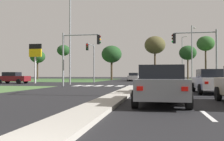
{
  "coord_description": "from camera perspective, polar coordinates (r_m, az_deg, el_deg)",
  "views": [
    {
      "loc": [
        2.05,
        -1.92,
        1.19
      ],
      "look_at": [
        -4.32,
        34.22,
        1.8
      ],
      "focal_mm": 40.93,
      "sensor_mm": 36.0,
      "label": 1
    }
  ],
  "objects": [
    {
      "name": "ground_plane",
      "position": [
        32.01,
        6.33,
        -3.08
      ],
      "size": [
        200.0,
        200.0,
        0.0
      ],
      "primitive_type": "plane",
      "color": "black"
    },
    {
      "name": "grass_verge_far_left",
      "position": [
        62.8,
        -16.03,
        -2.0
      ],
      "size": [
        35.0,
        35.0,
        0.01
      ],
      "primitive_type": "cube",
      "color": "#385B2D",
      "rests_on": "ground"
    },
    {
      "name": "median_island_near",
      "position": [
        13.13,
        0.98,
        -5.85
      ],
      "size": [
        1.2,
        22.0,
        0.14
      ],
      "primitive_type": "cube",
      "color": "#ADA89E",
      "rests_on": "ground"
    },
    {
      "name": "median_island_far",
      "position": [
        56.97,
        7.94,
        -2.08
      ],
      "size": [
        1.2,
        36.0,
        0.14
      ],
      "primitive_type": "cube",
      "color": "gray",
      "rests_on": "ground"
    },
    {
      "name": "lane_dash_near",
      "position": [
        8.0,
        20.59,
        -9.42
      ],
      "size": [
        0.14,
        2.0,
        0.01
      ],
      "primitive_type": "cube",
      "color": "silver",
      "rests_on": "ground"
    },
    {
      "name": "lane_dash_second",
      "position": [
        13.9,
        16.02,
        -5.81
      ],
      "size": [
        0.14,
        2.0,
        0.01
      ],
      "primitive_type": "cube",
      "color": "silver",
      "rests_on": "ground"
    },
    {
      "name": "lane_dash_third",
      "position": [
        19.86,
        14.2,
        -4.35
      ],
      "size": [
        0.14,
        2.0,
        0.01
      ],
      "primitive_type": "cube",
      "color": "silver",
      "rests_on": "ground"
    },
    {
      "name": "lane_dash_fourth",
      "position": [
        25.84,
        13.23,
        -3.56
      ],
      "size": [
        0.14,
        2.0,
        0.01
      ],
      "primitive_type": "cube",
      "color": "silver",
      "rests_on": "ground"
    },
    {
      "name": "lane_dash_fifth",
      "position": [
        31.83,
        12.62,
        -3.07
      ],
      "size": [
        0.14,
        2.0,
        0.01
      ],
      "primitive_type": "cube",
      "color": "silver",
      "rests_on": "ground"
    },
    {
      "name": "stop_bar_near",
      "position": [
        25.01,
        14.02,
        -3.65
      ],
      "size": [
        6.4,
        0.5,
        0.01
      ],
      "primitive_type": "cube",
      "color": "silver",
      "rests_on": "ground"
    },
    {
      "name": "crosswalk_bar_near",
      "position": [
        28.05,
        -7.56,
        -3.37
      ],
      "size": [
        0.7,
        2.8,
        0.01
      ],
      "primitive_type": "cube",
      "color": "silver",
      "rests_on": "ground"
    },
    {
      "name": "crosswalk_bar_second",
      "position": [
        27.73,
        -5.29,
        -3.4
      ],
      "size": [
        0.7,
        2.8,
        0.01
      ],
      "primitive_type": "cube",
      "color": "silver",
      "rests_on": "ground"
    },
    {
      "name": "crosswalk_bar_third",
      "position": [
        27.45,
        -2.97,
        -3.43
      ],
      "size": [
        0.7,
        2.8,
        0.01
      ],
      "primitive_type": "cube",
      "color": "silver",
      "rests_on": "ground"
    },
    {
      "name": "crosswalk_bar_fourth",
      "position": [
        27.21,
        -0.6,
        -3.45
      ],
      "size": [
        0.7,
        2.8,
        0.01
      ],
      "primitive_type": "cube",
      "color": "silver",
      "rests_on": "ground"
    },
    {
      "name": "crosswalk_bar_fifth",
      "position": [
        27.03,
        1.8,
        -3.47
      ],
      "size": [
        0.7,
        2.8,
        0.01
      ],
      "primitive_type": "cube",
      "color": "silver",
      "rests_on": "ground"
    },
    {
      "name": "crosswalk_bar_sixth",
      "position": [
        26.89,
        4.23,
        -3.48
      ],
      "size": [
        0.7,
        2.8,
        0.01
      ],
      "primitive_type": "cube",
      "color": "silver",
      "rests_on": "ground"
    },
    {
      "name": "crosswalk_bar_seventh",
      "position": [
        26.8,
        6.68,
        -3.49
      ],
      "size": [
        0.7,
        2.8,
        0.01
      ],
      "primitive_type": "cube",
      "color": "silver",
      "rests_on": "ground"
    },
    {
      "name": "crosswalk_bar_eighth",
      "position": [
        26.75,
        9.15,
        -3.48
      ],
      "size": [
        0.7,
        2.8,
        0.01
      ],
      "primitive_type": "cube",
      "color": "silver",
      "rests_on": "ground"
    },
    {
      "name": "car_blue_near",
      "position": [
        52.72,
        5.22,
        -1.43
      ],
      "size": [
        2.03,
        4.59,
        1.46
      ],
      "rotation": [
        0.0,
        0.0,
        3.14
      ],
      "color": "navy",
      "rests_on": "ground"
    },
    {
      "name": "car_white_third",
      "position": [
        17.61,
        21.15,
        -2.2
      ],
      "size": [
        1.96,
        4.61,
        1.54
      ],
      "color": "silver",
      "rests_on": "ground"
    },
    {
      "name": "car_maroon_fourth",
      "position": [
        36.82,
        -21.31,
        -1.52
      ],
      "size": [
        4.32,
        2.05,
        1.54
      ],
      "rotation": [
        0.0,
        0.0,
        -1.57
      ],
      "color": "maroon",
      "rests_on": "ground"
    },
    {
      "name": "car_navy_sixth",
      "position": [
        16.01,
        11.14,
        -2.36
      ],
      "size": [
        2.05,
        4.17,
        1.56
      ],
      "color": "#161E47",
      "rests_on": "ground"
    },
    {
      "name": "car_grey_seventh",
      "position": [
        10.37,
        10.86,
        -3.13
      ],
      "size": [
        2.05,
        4.34,
        1.56
      ],
      "color": "slate",
      "rests_on": "ground"
    },
    {
      "name": "car_silver_eighth",
      "position": [
        47.46,
        4.87,
        -1.43
      ],
      "size": [
        2.08,
        4.58,
        1.55
      ],
      "rotation": [
        0.0,
        0.0,
        3.14
      ],
      "color": "#B7B7BC",
      "rests_on": "ground"
    },
    {
      "name": "traffic_signal_far_left",
      "position": [
        38.41,
        -4.59,
        3.26
      ],
      "size": [
        0.32,
        4.21,
        5.89
      ],
      "color": "gray",
      "rests_on": "ground"
    },
    {
      "name": "traffic_signal_near_right",
      "position": [
        25.77,
        19.0,
        4.81
      ],
      "size": [
        4.23,
        0.32,
        5.48
      ],
      "color": "gray",
      "rests_on": "ground"
    },
    {
      "name": "traffic_signal_near_left",
      "position": [
        26.74,
        -7.89,
        4.65
      ],
      "size": [
        4.13,
        0.32,
        5.56
      ],
      "color": "gray",
      "rests_on": "ground"
    },
    {
      "name": "street_lamp_second",
      "position": [
        31.68,
        -9.17,
        7.79
      ],
      "size": [
        2.11,
        1.73,
        10.84
      ],
      "color": "gray",
      "rests_on": "ground"
    },
    {
      "name": "street_lamp_third",
      "position": [
        49.29,
        17.47,
        4.32
      ],
      "size": [
        1.09,
        2.0,
        10.29
      ],
      "color": "gray",
      "rests_on": "ground"
    },
    {
      "name": "street_lamp_fourth",
      "position": [
        66.99,
        15.49,
        3.17
      ],
      "size": [
        1.19,
        2.4,
        10.78
      ],
      "color": "gray",
      "rests_on": "ground"
    },
    {
      "name": "pedestrian_at_median",
      "position": [
        41.36,
        7.31,
        -1.01
      ],
      "size": [
        0.34,
        0.34,
        1.66
      ],
      "rotation": [
        0.0,
        0.0,
        2.95
      ],
      "color": "#4C4C4C",
      "rests_on": "median_island_far"
    },
    {
      "name": "fuel_price_totem",
      "position": [
        37.32,
        -16.76,
        3.43
      ],
      "size": [
        1.8,
        0.24,
        5.51
      ],
      "color": "silver",
      "rests_on": "ground"
    },
    {
      "name": "treeline_near",
      "position": [
        67.83,
        -16.29,
        2.96
      ],
      "size": [
        3.8,
        3.8,
        7.45
      ],
      "color": "#423323",
      "rests_on": "ground"
    },
    {
      "name": "treeline_second",
      "position": [
        66.87,
        -10.79,
        4.37
      ],
      "size": [
        3.3,
        3.3,
        8.87
      ],
      "color": "#423323",
      "rests_on": "ground"
    },
    {
      "name": "treeline_third",
      "position": [
        59.85,
        -0.09,
        3.63
      ],
      "size": [
        4.71,
        4.71,
        8.02
      ],
      "color": "#423323",
      "rests_on": "ground"
    },
    {
      "name": "treeline_fourth",
      "position": [
        61.98,
        9.56,
        5.59
      ],
      "size": [
        4.95,
        4.95,
        10.41
      ],
      "color": "#423323",
      "rests_on": "ground"
    },
    {
      "name": "treeline_fifth",
      "position": [
        61.87,
        16.57,
        3.77
      ],
      "size": [
        3.94,
        3.94,
        7.97
      ],
      "color": "#423323",
      "rests_on": "ground"
    },
    {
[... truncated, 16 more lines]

